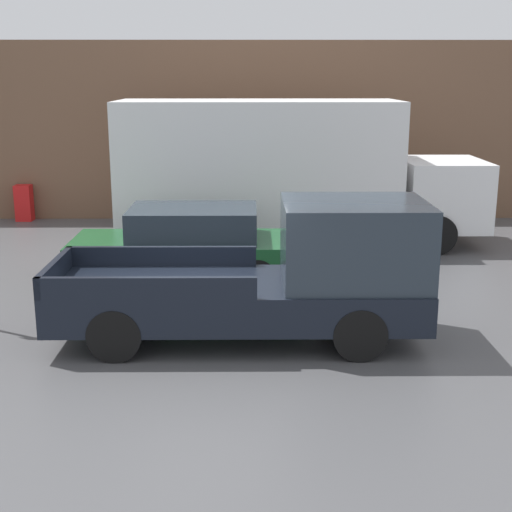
{
  "coord_description": "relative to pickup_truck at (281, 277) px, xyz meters",
  "views": [
    {
      "loc": [
        0.64,
        -10.44,
        4.08
      ],
      "look_at": [
        0.74,
        1.2,
        1.1
      ],
      "focal_mm": 50.0,
      "sensor_mm": 36.0,
      "label": 1
    }
  ],
  "objects": [
    {
      "name": "building_wall",
      "position": [
        -1.12,
        9.84,
        1.48
      ],
      "size": [
        28.0,
        0.15,
        5.0
      ],
      "color": "brown",
      "rests_on": "ground"
    },
    {
      "name": "car",
      "position": [
        -1.71,
        3.34,
        -0.26
      ],
      "size": [
        4.6,
        1.94,
        1.5
      ],
      "color": "#1E592D",
      "rests_on": "ground"
    },
    {
      "name": "delivery_truck",
      "position": [
        0.31,
        6.56,
        0.83
      ],
      "size": [
        8.79,
        2.47,
        3.49
      ],
      "color": "white",
      "rests_on": "ground"
    },
    {
      "name": "pickup_truck",
      "position": [
        0.0,
        0.0,
        0.0
      ],
      "size": [
        5.77,
        1.98,
        2.21
      ],
      "color": "black",
      "rests_on": "ground"
    },
    {
      "name": "ground_plane",
      "position": [
        -1.12,
        -0.2,
        -1.02
      ],
      "size": [
        60.0,
        60.0,
        0.0
      ],
      "primitive_type": "plane",
      "color": "#4C4C4F"
    },
    {
      "name": "newspaper_box",
      "position": [
        -6.95,
        9.51,
        -0.51
      ],
      "size": [
        0.45,
        0.4,
        1.03
      ],
      "color": "red",
      "rests_on": "ground"
    }
  ]
}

